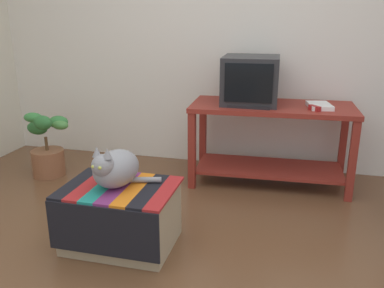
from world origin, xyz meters
name	(u,v)px	position (x,y,z in m)	size (l,w,h in m)	color
ground_plane	(165,279)	(0.00, 0.00, 0.00)	(14.00, 14.00, 0.00)	brown
back_wall	(229,31)	(0.00, 2.05, 1.30)	(8.00, 0.10, 2.60)	silver
desk	(271,130)	(0.46, 1.60, 0.49)	(1.41, 0.67, 0.71)	maroon
tv_monitor	(251,80)	(0.26, 1.63, 0.91)	(0.49, 0.52, 0.40)	#28282B
keyboard	(247,106)	(0.26, 1.45, 0.73)	(0.40, 0.15, 0.02)	black
book	(319,106)	(0.85, 1.57, 0.73)	(0.17, 0.26, 0.04)	white
ottoman_with_blanket	(121,216)	(-0.39, 0.29, 0.21)	(0.71, 0.54, 0.41)	tan
cat	(115,168)	(-0.41, 0.30, 0.53)	(0.42, 0.40, 0.29)	gray
potted_plant	(48,149)	(-1.55, 1.27, 0.26)	(0.45, 0.36, 0.61)	brown
stapler	(315,108)	(0.80, 1.46, 0.73)	(0.04, 0.11, 0.04)	#A31E1E
pen	(316,104)	(0.82, 1.69, 0.72)	(0.01, 0.01, 0.14)	#B7B7BC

